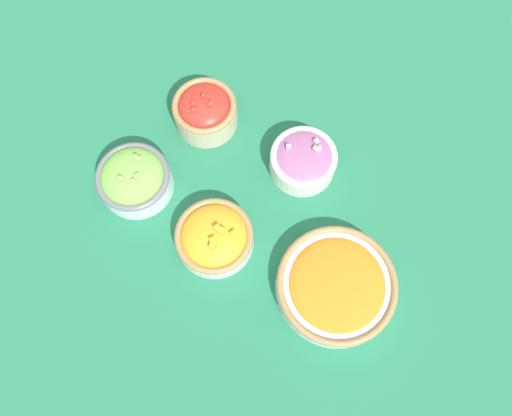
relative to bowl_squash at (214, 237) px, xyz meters
The scene contains 6 objects.
ground_plane 0.09m from the bowl_squash, 82.63° to the right, with size 3.00×3.00×0.00m, color #23704C.
bowl_squash is the anchor object (origin of this frame).
bowl_cherry_tomatoes 0.23m from the bowl_squash, 23.06° to the right, with size 0.11×0.11×0.08m.
bowl_red_onion 0.20m from the bowl_squash, 76.06° to the right, with size 0.12×0.12×0.06m.
bowl_carrots 0.21m from the bowl_squash, 140.30° to the right, with size 0.19×0.19×0.04m.
bowl_lettuce 0.17m from the bowl_squash, 25.49° to the left, with size 0.13×0.13×0.08m.
Camera 1 is at (-0.24, 0.13, 0.82)m, focal length 35.00 mm.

